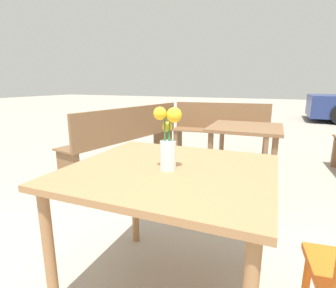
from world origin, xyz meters
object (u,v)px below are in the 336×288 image
at_px(flower_vase, 168,143).
at_px(table_back, 245,141).
at_px(bench_near, 129,135).
at_px(table_front, 170,186).
at_px(bench_middle, 221,129).

relative_size(flower_vase, table_back, 0.41).
distance_m(bench_near, table_back, 1.56).
bearing_deg(flower_vase, table_front, 92.98).
relative_size(table_front, bench_near, 0.52).
relative_size(table_front, table_back, 1.35).
relative_size(bench_middle, table_back, 2.00).
height_order(flower_vase, table_back, flower_vase).
bearing_deg(bench_middle, table_back, -68.46).
height_order(table_front, bench_middle, bench_middle).
height_order(flower_vase, bench_middle, flower_vase).
height_order(table_front, table_back, same).
distance_m(table_front, bench_middle, 2.88).
xyz_separation_m(table_front, table_back, (0.16, 1.47, -0.05)).
distance_m(flower_vase, bench_near, 2.30).
bearing_deg(table_back, bench_middle, 111.54).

